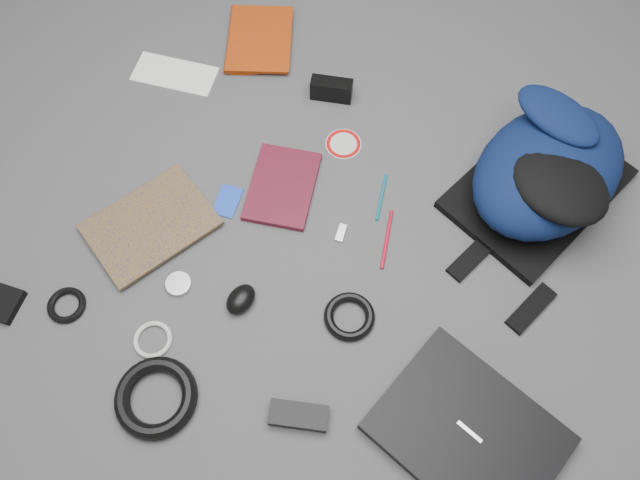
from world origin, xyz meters
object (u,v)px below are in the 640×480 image
at_px(textbook_red, 228,39).
at_px(pouch, 1,303).
at_px(comic_book, 129,195).
at_px(backpack, 548,170).
at_px(laptop, 468,433).
at_px(compact_camera, 332,89).
at_px(power_brick, 299,416).
at_px(mouse, 241,299).
at_px(dvd_case, 282,186).

bearing_deg(textbook_red, pouch, -118.98).
bearing_deg(comic_book, backpack, 53.35).
xyz_separation_m(laptop, pouch, (-0.97, -0.17, -0.01)).
relative_size(compact_camera, power_brick, 0.89).
height_order(compact_camera, mouse, compact_camera).
distance_m(textbook_red, pouch, 0.83).
xyz_separation_m(textbook_red, compact_camera, (0.32, -0.04, 0.02)).
xyz_separation_m(textbook_red, comic_book, (0.02, -0.50, -0.00)).
relative_size(textbook_red, power_brick, 1.94).
height_order(backpack, pouch, backpack).
xyz_separation_m(power_brick, pouch, (-0.66, -0.06, -0.00)).
xyz_separation_m(compact_camera, mouse, (0.06, -0.57, -0.01)).
bearing_deg(power_brick, pouch, 167.22).
relative_size(backpack, textbook_red, 1.95).
height_order(laptop, textbook_red, laptop).
height_order(laptop, compact_camera, compact_camera).
distance_m(laptop, compact_camera, 0.84).
height_order(comic_book, compact_camera, compact_camera).
height_order(mouse, power_brick, mouse).
xyz_separation_m(backpack, dvd_case, (-0.53, -0.24, -0.08)).
xyz_separation_m(backpack, compact_camera, (-0.54, 0.04, -0.06)).
xyz_separation_m(backpack, comic_book, (-0.83, -0.42, -0.08)).
relative_size(compact_camera, pouch, 1.34).
height_order(compact_camera, pouch, compact_camera).
height_order(dvd_case, power_brick, power_brick).
relative_size(laptop, power_brick, 2.91).
height_order(textbook_red, power_brick, power_brick).
relative_size(textbook_red, dvd_case, 1.09).
xyz_separation_m(textbook_red, power_brick, (0.59, -0.77, 0.00)).
relative_size(textbook_red, comic_book, 0.84).
height_order(backpack, dvd_case, backpack).
height_order(backpack, mouse, backpack).
relative_size(comic_book, mouse, 3.64).
bearing_deg(textbook_red, power_brick, -76.39).
distance_m(backpack, comic_book, 0.93).
distance_m(laptop, textbook_red, 1.11).
bearing_deg(dvd_case, comic_book, -164.12).
height_order(backpack, power_brick, backpack).
bearing_deg(textbook_red, laptop, -60.29).
height_order(laptop, power_brick, laptop).
bearing_deg(power_brick, comic_book, 136.28).
bearing_deg(backpack, mouse, -111.83).
height_order(mouse, pouch, mouse).
height_order(laptop, pouch, laptop).
xyz_separation_m(comic_book, mouse, (0.35, -0.11, 0.01)).
xyz_separation_m(compact_camera, power_brick, (0.27, -0.73, -0.01)).
xyz_separation_m(dvd_case, compact_camera, (-0.01, 0.28, 0.02)).
relative_size(power_brick, pouch, 1.51).
xyz_separation_m(backpack, textbook_red, (-0.85, 0.08, -0.08)).
xyz_separation_m(comic_book, pouch, (-0.10, -0.33, -0.00)).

